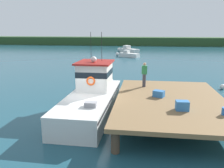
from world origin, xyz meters
name	(u,v)px	position (x,y,z in m)	size (l,w,h in m)	color
ground_plane	(87,115)	(0.00, 0.00, 0.00)	(200.00, 200.00, 0.00)	#1E4C5B
dock	(170,101)	(4.80, 0.00, 1.07)	(6.00, 9.00, 1.20)	#4C3D2D
main_fishing_boat	(93,95)	(0.21, 0.79, 1.01)	(2.68, 9.83, 4.80)	silver
crate_stack_mid_dock	(159,94)	(4.16, 0.28, 1.38)	(0.60, 0.44, 0.37)	#3370B2
crate_stack_near_edge	(182,106)	(5.14, -1.86, 1.43)	(0.60, 0.44, 0.46)	#3370B2
deckhand_by_the_boat	(144,74)	(3.32, 2.58, 2.06)	(0.36, 0.22, 1.63)	#383842
moored_boat_outer_mooring	(128,50)	(-0.13, 37.39, 0.52)	(5.02, 5.15, 1.53)	silver
moored_boat_far_right	(128,55)	(0.36, 29.69, 0.41)	(4.51, 3.25, 1.20)	white
mooring_buoy_spare_mooring	(99,72)	(-1.69, 12.62, 0.26)	(0.52, 0.52, 0.52)	red
mooring_buoy_outer	(222,87)	(9.94, 7.47, 0.21)	(0.41, 0.41, 0.41)	silver
far_shoreline	(134,41)	(0.00, 62.00, 1.20)	(120.00, 8.00, 2.40)	#284723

